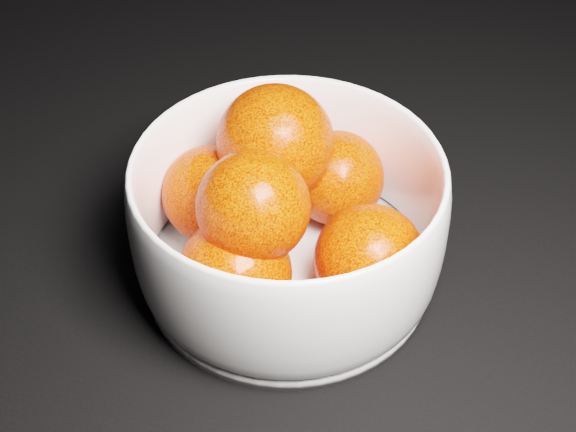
# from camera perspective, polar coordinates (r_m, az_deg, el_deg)

# --- Properties ---
(bowl) EXTENTS (0.20, 0.20, 0.10)m
(bowl) POSITION_cam_1_polar(r_m,az_deg,el_deg) (0.51, 0.00, -0.40)
(bowl) COLOR white
(bowl) RESTS_ON ground
(orange_pile) EXTENTS (0.18, 0.17, 0.11)m
(orange_pile) POSITION_cam_1_polar(r_m,az_deg,el_deg) (0.51, -0.59, 0.78)
(orange_pile) COLOR #FF3206
(orange_pile) RESTS_ON bowl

